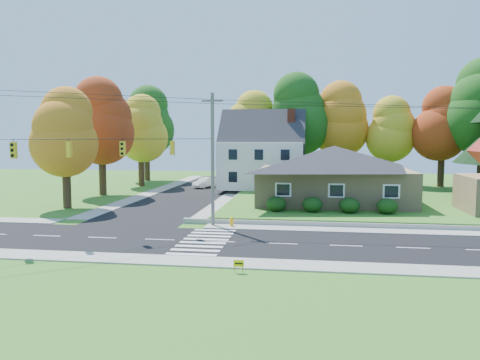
% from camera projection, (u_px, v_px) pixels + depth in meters
% --- Properties ---
extents(ground, '(120.00, 120.00, 0.00)m').
position_uv_depth(ground, '(219.00, 242.00, 30.14)').
color(ground, '#3D7923').
extents(road_main, '(90.00, 8.00, 0.02)m').
position_uv_depth(road_main, '(219.00, 242.00, 30.14)').
color(road_main, black).
rests_on(road_main, ground).
extents(road_cross, '(8.00, 44.00, 0.02)m').
position_uv_depth(road_cross, '(195.00, 192.00, 56.91)').
color(road_cross, black).
rests_on(road_cross, ground).
extents(sidewalk_north, '(90.00, 2.00, 0.08)m').
position_uv_depth(sidewalk_north, '(232.00, 226.00, 35.06)').
color(sidewalk_north, '#9C9A90').
rests_on(sidewalk_north, ground).
extents(sidewalk_south, '(90.00, 2.00, 0.08)m').
position_uv_depth(sidewalk_south, '(202.00, 262.00, 25.21)').
color(sidewalk_south, '#9C9A90').
rests_on(sidewalk_south, ground).
extents(lawn, '(30.00, 30.00, 0.50)m').
position_uv_depth(lawn, '(379.00, 199.00, 48.93)').
color(lawn, '#3D7923').
rests_on(lawn, ground).
extents(ranch_house, '(14.60, 10.60, 5.40)m').
position_uv_depth(ranch_house, '(334.00, 173.00, 44.45)').
color(ranch_house, tan).
rests_on(ranch_house, lawn).
extents(colonial_house, '(10.40, 8.40, 9.60)m').
position_uv_depth(colonial_house, '(263.00, 154.00, 57.29)').
color(colonial_house, silver).
rests_on(colonial_house, lawn).
extents(hedge_row, '(10.70, 1.70, 1.27)m').
position_uv_depth(hedge_row, '(331.00, 205.00, 38.61)').
color(hedge_row, '#163A10').
rests_on(hedge_row, lawn).
extents(traffic_infrastructure, '(38.10, 10.66, 10.00)m').
position_uv_depth(traffic_infrastructure, '(221.00, 161.00, 31.02)').
color(traffic_infrastructure, '#666059').
rests_on(traffic_infrastructure, ground).
extents(tree_lot_0, '(6.72, 6.72, 12.51)m').
position_uv_depth(tree_lot_0, '(252.00, 125.00, 63.15)').
color(tree_lot_0, '#3F2A19').
rests_on(tree_lot_0, lawn).
extents(tree_lot_1, '(7.84, 7.84, 14.60)m').
position_uv_depth(tree_lot_1, '(297.00, 115.00, 61.18)').
color(tree_lot_1, '#3F2A19').
rests_on(tree_lot_1, lawn).
extents(tree_lot_2, '(7.28, 7.28, 13.56)m').
position_uv_depth(tree_lot_2, '(343.00, 120.00, 61.36)').
color(tree_lot_2, '#3F2A19').
rests_on(tree_lot_2, lawn).
extents(tree_lot_3, '(6.16, 6.16, 11.47)m').
position_uv_depth(tree_lot_3, '(391.00, 129.00, 59.63)').
color(tree_lot_3, '#3F2A19').
rests_on(tree_lot_3, lawn).
extents(tree_lot_4, '(6.72, 6.72, 12.51)m').
position_uv_depth(tree_lot_4, '(443.00, 124.00, 57.72)').
color(tree_lot_4, '#3F2A19').
rests_on(tree_lot_4, lawn).
extents(tree_west_0, '(6.16, 6.16, 11.47)m').
position_uv_depth(tree_west_0, '(65.00, 132.00, 43.75)').
color(tree_west_0, '#3F2A19').
rests_on(tree_west_0, ground).
extents(tree_west_1, '(7.28, 7.28, 13.56)m').
position_uv_depth(tree_west_1, '(101.00, 122.00, 53.62)').
color(tree_west_1, '#3F2A19').
rests_on(tree_west_1, ground).
extents(tree_west_2, '(6.72, 6.72, 12.51)m').
position_uv_depth(tree_west_2, '(140.00, 129.00, 63.39)').
color(tree_west_2, '#3F2A19').
rests_on(tree_west_2, ground).
extents(tree_west_3, '(7.84, 7.84, 14.60)m').
position_uv_depth(tree_west_3, '(146.00, 121.00, 71.44)').
color(tree_west_3, '#3F2A19').
rests_on(tree_west_3, ground).
extents(white_car, '(2.87, 4.23, 1.32)m').
position_uv_depth(white_car, '(205.00, 183.00, 61.78)').
color(white_car, silver).
rests_on(white_car, road_cross).
extents(fire_hydrant, '(0.43, 0.34, 0.76)m').
position_uv_depth(fire_hydrant, '(232.00, 222.00, 35.12)').
color(fire_hydrant, '#FFAF06').
rests_on(fire_hydrant, ground).
extents(yard_sign, '(0.52, 0.07, 0.65)m').
position_uv_depth(yard_sign, '(239.00, 264.00, 23.25)').
color(yard_sign, black).
rests_on(yard_sign, ground).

